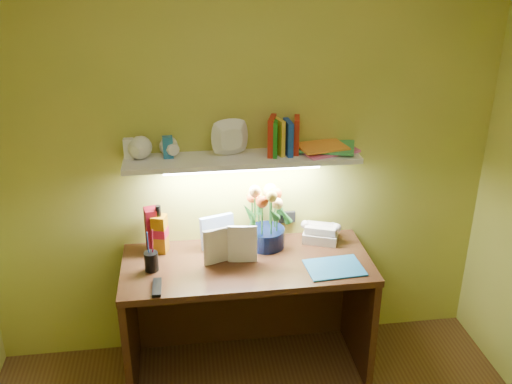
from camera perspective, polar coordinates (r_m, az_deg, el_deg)
desk at (r=3.44m, az=-0.85°, el=-12.35°), size 1.40×0.60×0.75m
flower_bouquet at (r=3.30m, az=1.01°, el=-2.43°), size 0.24×0.24×0.39m
telephone at (r=3.44m, az=6.49°, el=-3.95°), size 0.24×0.21×0.12m
desk_clock at (r=3.49m, az=7.29°, el=-3.87°), size 0.09×0.06×0.09m
whisky_bottle at (r=3.31m, az=-9.61°, el=-3.66°), size 0.10×0.10×0.29m
whisky_box at (r=3.34m, az=-10.22°, el=-3.70°), size 0.10×0.10×0.27m
pen_cup at (r=3.16m, az=-10.47°, el=-6.24°), size 0.09×0.09×0.19m
art_card at (r=3.33m, az=-3.88°, el=-4.01°), size 0.20×0.10×0.20m
tv_remote at (r=3.04m, az=-9.88°, el=-9.37°), size 0.05×0.16×0.02m
blue_folder at (r=3.20m, az=7.84°, el=-7.50°), size 0.32×0.25×0.01m
desk_book_a at (r=3.15m, az=-5.28°, el=-5.71°), size 0.16×0.06×0.21m
desk_book_b at (r=3.18m, az=-2.85°, el=-5.23°), size 0.17×0.04×0.22m
wall_shelf at (r=3.14m, az=-1.11°, el=4.00°), size 1.33×0.35×0.24m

